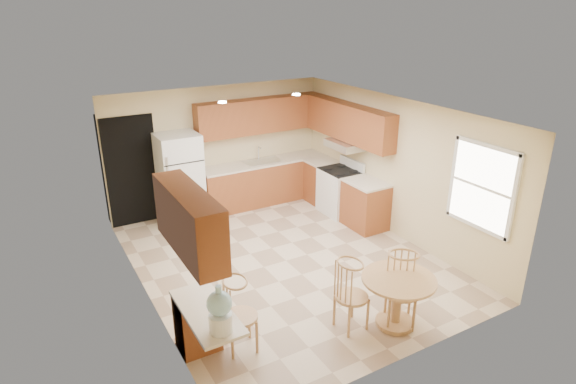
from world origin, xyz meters
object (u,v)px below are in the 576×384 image
refrigerator (180,179)px  stove (340,191)px  chair_desk (243,312)px  water_crock (220,311)px  dining_table (397,294)px  chair_table_a (357,292)px  chair_table_b (407,287)px

refrigerator → stove: bearing=-23.0°
chair_desk → water_crock: (-0.45, -0.43, 0.43)m
dining_table → water_crock: water_crock is taller
stove → chair_table_a: (-2.06, -3.21, 0.13)m
stove → water_crock: size_ratio=1.97×
water_crock → dining_table: bearing=-1.7°
refrigerator → chair_desk: refrigerator is taller
chair_table_b → stove: bearing=-79.1°
chair_table_b → water_crock: (-2.47, 0.18, 0.40)m
refrigerator → stove: refrigerator is taller
stove → chair_table_b: size_ratio=1.08×
chair_desk → stove: bearing=137.8°
chair_table_b → refrigerator: bearing=-39.6°
dining_table → water_crock: size_ratio=1.73×
stove → dining_table: (-1.51, -3.37, -0.01)m
chair_table_a → water_crock: bearing=-89.2°
chair_desk → refrigerator: bearing=179.9°
chair_table_a → chair_desk: (-1.42, 0.34, -0.01)m
refrigerator → chair_table_b: size_ratio=1.72×
chair_table_a → chair_table_b: 0.66m
stove → chair_table_b: (-1.46, -3.48, 0.15)m
stove → chair_table_a: stove is taller
dining_table → chair_table_a: 0.59m
chair_desk → chair_table_b: bearing=81.6°
chair_table_a → chair_desk: 1.46m
chair_desk → dining_table: bearing=84.1°
refrigerator → chair_desk: size_ratio=1.80×
stove → water_crock: 5.16m
refrigerator → water_crock: refrigerator is taller
stove → water_crock: (-3.92, -3.30, 0.55)m
refrigerator → chair_table_a: size_ratio=1.78×
refrigerator → chair_table_a: bearing=-79.6°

